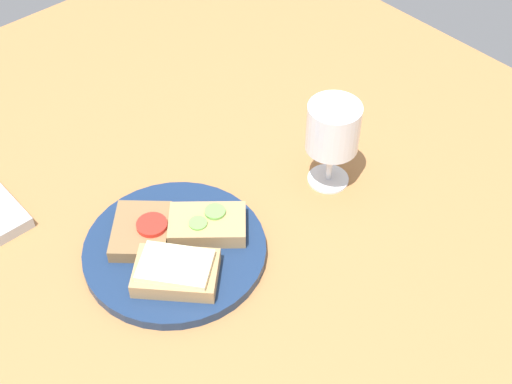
% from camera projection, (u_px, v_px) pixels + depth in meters
% --- Properties ---
extents(wooden_table, '(1.40, 1.40, 0.03)m').
position_uv_depth(wooden_table, '(197.00, 246.00, 1.04)').
color(wooden_table, '#9E6B3D').
rests_on(wooden_table, ground).
extents(plate, '(0.26, 0.26, 0.02)m').
position_uv_depth(plate, '(176.00, 251.00, 1.01)').
color(plate, navy).
rests_on(plate, wooden_table).
extents(sandwich_with_tomato, '(0.13, 0.13, 0.03)m').
position_uv_depth(sandwich_with_tomato, '(142.00, 231.00, 1.01)').
color(sandwich_with_tomato, brown).
rests_on(sandwich_with_tomato, plate).
extents(sandwich_with_cheese, '(0.13, 0.13, 0.03)m').
position_uv_depth(sandwich_with_cheese, '(176.00, 271.00, 0.95)').
color(sandwich_with_cheese, '#A88456').
rests_on(sandwich_with_cheese, plate).
extents(sandwich_with_cucumber, '(0.13, 0.12, 0.03)m').
position_uv_depth(sandwich_with_cucumber, '(207.00, 224.00, 1.01)').
color(sandwich_with_cucumber, '#A88456').
rests_on(sandwich_with_cucumber, plate).
extents(wine_glass, '(0.08, 0.08, 0.15)m').
position_uv_depth(wine_glass, '(333.00, 132.00, 1.05)').
color(wine_glass, white).
rests_on(wine_glass, wooden_table).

